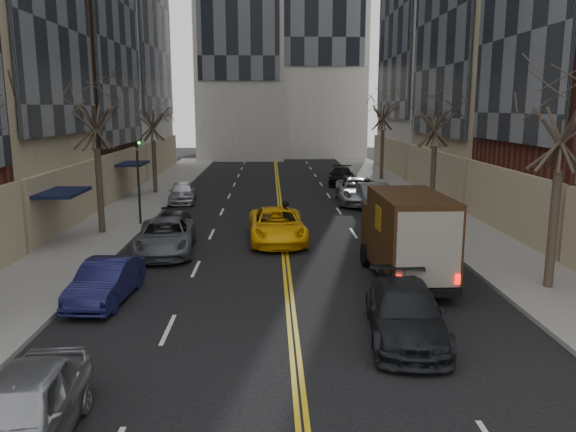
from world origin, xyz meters
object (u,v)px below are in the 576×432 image
object	(u,v)px
taxi	(277,225)
ups_truck	(406,237)
observer_sedan	(406,313)
pedestrian	(286,220)

from	to	relation	value
taxi	ups_truck	bearing A→B (deg)	-56.62
observer_sedan	pedestrian	bearing A→B (deg)	110.68
ups_truck	pedestrian	distance (m)	7.64
observer_sedan	pedestrian	distance (m)	11.84
taxi	pedestrian	world-z (taller)	pedestrian
observer_sedan	pedestrian	world-z (taller)	pedestrian
taxi	pedestrian	bearing A→B (deg)	33.62
observer_sedan	pedestrian	size ratio (longest dim) A/B	2.67
taxi	observer_sedan	bearing A→B (deg)	-76.47
ups_truck	pedestrian	size ratio (longest dim) A/B	3.13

